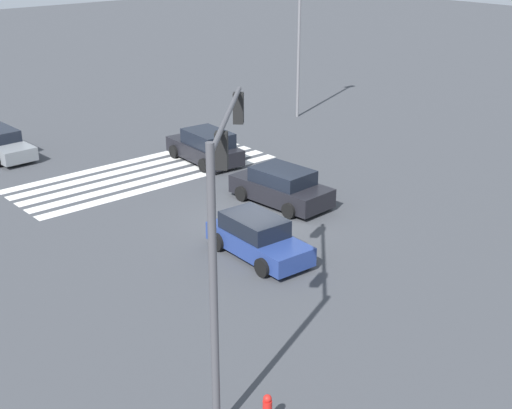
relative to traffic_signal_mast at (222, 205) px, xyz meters
The scene contains 8 objects.
ground_plane 11.46m from the traffic_signal_mast, 135.00° to the right, with size 155.19×155.19×0.00m, color #3D3F44.
crosswalk_markings 17.60m from the traffic_signal_mast, 115.66° to the right, with size 12.48×4.40×0.01m.
traffic_signal_mast is the anchor object (origin of this frame).
car_0 18.56m from the traffic_signal_mast, 125.43° to the right, with size 2.27×4.42×1.59m.
car_2 13.31m from the traffic_signal_mast, 138.98° to the right, with size 2.37×4.46×1.51m.
car_3 22.81m from the traffic_signal_mast, 98.47° to the right, with size 2.04×4.81×1.37m.
car_4 8.66m from the traffic_signal_mast, 136.97° to the right, with size 2.06×4.19×1.44m.
street_light_pole_a 26.87m from the traffic_signal_mast, 137.67° to the right, with size 0.80×0.36×9.25m.
Camera 1 is at (16.53, 19.19, 10.87)m, focal length 50.00 mm.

